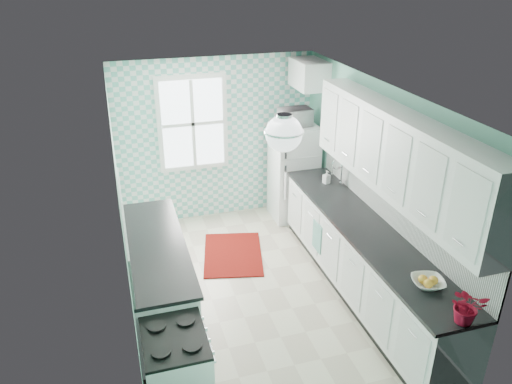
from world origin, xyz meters
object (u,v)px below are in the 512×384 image
object	(u,v)px
stove	(177,373)
fruit_bowl	(428,283)
potted_plant	(467,306)
ceiling_light	(284,133)
sink	(327,188)
fridge	(293,172)
microwave	(295,117)

from	to	relation	value
stove	fruit_bowl	distance (m)	2.46
potted_plant	ceiling_light	bearing A→B (deg)	132.14
ceiling_light	fruit_bowl	size ratio (longest dim) A/B	1.15
ceiling_light	stove	distance (m)	2.34
ceiling_light	sink	world-z (taller)	ceiling_light
fruit_bowl	fridge	bearing A→B (deg)	91.54
sink	microwave	distance (m)	1.26
fridge	potted_plant	size ratio (longest dim) A/B	4.53
ceiling_light	sink	xyz separation A→B (m)	(1.20, 1.54, -1.39)
potted_plant	microwave	bearing A→B (deg)	91.32
ceiling_light	potted_plant	bearing A→B (deg)	-47.86
fridge	microwave	xyz separation A→B (m)	(0.00, 0.00, 0.88)
fridge	fruit_bowl	world-z (taller)	fridge
fridge	microwave	bearing A→B (deg)	52.79
fridge	sink	bearing A→B (deg)	-86.61
stove	microwave	distance (m)	4.18
stove	ceiling_light	bearing A→B (deg)	30.75
stove	sink	distance (m)	3.32
fruit_bowl	potted_plant	size ratio (longest dim) A/B	0.91
ceiling_light	potted_plant	world-z (taller)	ceiling_light
sink	potted_plant	distance (m)	2.87
ceiling_light	fridge	distance (m)	3.22
potted_plant	sink	bearing A→B (deg)	89.93
sink	fruit_bowl	size ratio (longest dim) A/B	1.87
microwave	fruit_bowl	bearing A→B (deg)	89.66
ceiling_light	potted_plant	xyz separation A→B (m)	(1.20, -1.33, -1.22)
fruit_bowl	ceiling_light	bearing A→B (deg)	146.65
stove	microwave	bearing A→B (deg)	55.57
fridge	microwave	world-z (taller)	microwave
ceiling_light	fridge	xyz separation A→B (m)	(1.11, 2.58, -1.57)
fridge	potted_plant	xyz separation A→B (m)	(0.09, -3.91, 0.35)
fridge	fruit_bowl	bearing A→B (deg)	-90.22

